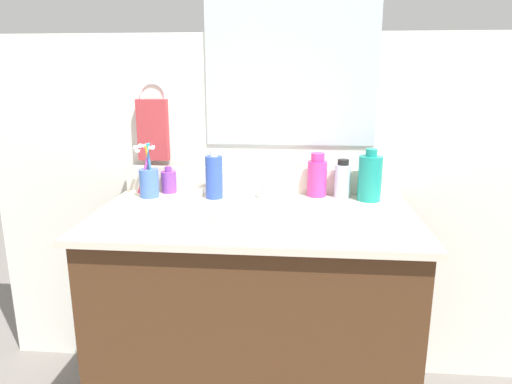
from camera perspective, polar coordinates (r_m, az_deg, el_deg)
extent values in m
cube|color=#4C2D19|center=(1.58, -0.22, -16.05)|extent=(0.96, 0.52, 0.72)
cube|color=beige|center=(1.43, -0.23, -3.13)|extent=(0.99, 0.56, 0.02)
cube|color=beige|center=(1.67, 0.62, 1.46)|extent=(0.99, 0.02, 0.09)
cube|color=silver|center=(1.77, 0.77, -2.42)|extent=(2.09, 0.04, 1.30)
cube|color=#B2BCC6|center=(1.67, 4.33, 15.40)|extent=(0.60, 0.01, 0.56)
torus|color=silver|center=(1.75, -12.60, 11.45)|extent=(0.10, 0.01, 0.10)
cube|color=#A53338|center=(1.74, -12.57, 7.47)|extent=(0.11, 0.04, 0.22)
torus|color=white|center=(1.42, 0.54, -2.60)|extent=(0.33, 0.33, 0.02)
ellipsoid|color=white|center=(1.43, 0.53, -4.31)|extent=(0.28, 0.28, 0.11)
cylinder|color=#B2B5BA|center=(1.45, 0.53, -5.63)|extent=(0.04, 0.04, 0.01)
cube|color=silver|center=(1.61, 1.11, -0.49)|extent=(0.16, 0.05, 0.01)
cylinder|color=silver|center=(1.60, 1.12, 0.76)|extent=(0.02, 0.02, 0.06)
cylinder|color=silver|center=(1.56, 1.03, 1.53)|extent=(0.02, 0.09, 0.02)
cylinder|color=silver|center=(1.61, -0.84, 0.39)|extent=(0.03, 0.03, 0.04)
cylinder|color=silver|center=(1.60, 3.08, 0.30)|extent=(0.03, 0.03, 0.04)
cylinder|color=#2D4CB2|center=(1.60, -5.19, 1.81)|extent=(0.06, 0.06, 0.15)
cylinder|color=white|center=(1.58, -5.26, 4.80)|extent=(0.03, 0.03, 0.02)
cylinder|color=#D8338C|center=(1.63, 7.52, 1.63)|extent=(0.07, 0.07, 0.12)
cylinder|color=#D8338C|center=(1.62, 7.61, 4.26)|extent=(0.05, 0.05, 0.03)
cylinder|color=silver|center=(1.63, 10.59, 1.33)|extent=(0.06, 0.06, 0.11)
cylinder|color=black|center=(1.62, 10.70, 3.62)|extent=(0.04, 0.04, 0.02)
cylinder|color=#7A3899|center=(1.70, -10.68, 1.20)|extent=(0.05, 0.05, 0.08)
cylinder|color=#7A3899|center=(1.69, -10.76, 2.79)|extent=(0.02, 0.02, 0.02)
cylinder|color=teal|center=(1.61, 13.84, 1.63)|extent=(0.08, 0.08, 0.15)
cylinder|color=teal|center=(1.59, 14.03, 4.73)|extent=(0.04, 0.04, 0.02)
cylinder|color=#3F66B7|center=(1.65, -13.02, 1.06)|extent=(0.07, 0.07, 0.10)
cylinder|color=blue|center=(1.63, -12.88, 2.71)|extent=(0.03, 0.02, 0.18)
cube|color=white|center=(1.61, -12.79, 5.37)|extent=(0.01, 0.02, 0.01)
cylinder|color=#B23FBF|center=(1.64, -13.51, 2.58)|extent=(0.05, 0.02, 0.17)
cube|color=white|center=(1.63, -14.38, 4.93)|extent=(0.01, 0.02, 0.01)
cylinder|color=#D8333F|center=(1.64, -13.51, 2.84)|extent=(0.06, 0.01, 0.18)
cube|color=white|center=(1.64, -14.60, 5.34)|extent=(0.01, 0.02, 0.01)
cylinder|color=orange|center=(1.65, -12.90, 2.78)|extent=(0.02, 0.05, 0.17)
cube|color=white|center=(1.66, -12.64, 5.35)|extent=(0.01, 0.02, 0.01)
cylinder|color=white|center=(1.65, -13.21, 2.83)|extent=(0.02, 0.03, 0.18)
cube|color=white|center=(1.65, -13.45, 5.55)|extent=(0.01, 0.02, 0.01)
cylinder|color=#26B2B2|center=(1.65, -13.41, 2.87)|extent=(0.04, 0.03, 0.18)
cube|color=white|center=(1.65, -14.06, 5.55)|extent=(0.01, 0.02, 0.01)
cube|color=white|center=(1.66, -7.45, 0.02)|extent=(0.06, 0.04, 0.02)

